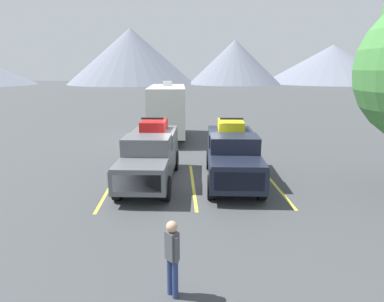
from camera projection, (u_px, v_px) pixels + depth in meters
name	position (u px, v px, depth m)	size (l,w,h in m)	color
ground_plane	(192.00, 178.00, 14.64)	(240.00, 240.00, 0.00)	#3F4244
pickup_truck_a	(150.00, 154.00, 14.06)	(2.43, 5.73, 2.62)	#595B60
pickup_truck_b	(232.00, 154.00, 14.12)	(2.50, 5.69, 2.60)	black
lot_stripe_a	(111.00, 186.00, 13.70)	(0.12, 5.50, 0.01)	gold
lot_stripe_b	(193.00, 185.00, 13.84)	(0.12, 5.50, 0.01)	gold
lot_stripe_c	(274.00, 183.00, 13.98)	(0.12, 5.50, 0.01)	gold
camper_trailer_a	(167.00, 109.00, 22.45)	(2.37, 7.58, 3.85)	silver
person_a	(172.00, 254.00, 6.86)	(0.31, 0.32, 1.72)	navy
mountain_ridge	(186.00, 62.00, 102.39)	(150.39, 47.11, 16.65)	slate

